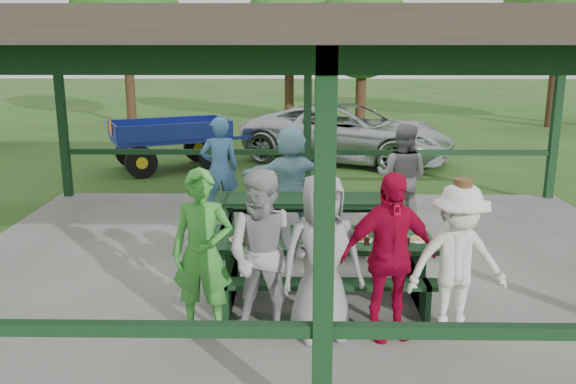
{
  "coord_description": "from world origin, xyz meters",
  "views": [
    {
      "loc": [
        -0.19,
        -8.02,
        3.12
      ],
      "look_at": [
        -0.32,
        -0.3,
        1.21
      ],
      "focal_mm": 38.0,
      "sensor_mm": 36.0,
      "label": 1
    }
  ],
  "objects_px": {
    "picnic_table_far": "(309,215)",
    "spectator_blue": "(220,169)",
    "contestant_grey_left": "(266,256)",
    "farm_trailer": "(171,143)",
    "contestant_green": "(202,253)",
    "spectator_grey": "(402,177)",
    "contestant_grey_mid": "(322,257)",
    "contestant_red": "(389,256)",
    "picnic_table_near": "(324,262)",
    "contestant_white_fedora": "(458,262)",
    "pickup_truck": "(348,133)",
    "spectator_lblue": "(291,178)"
  },
  "relations": [
    {
      "from": "picnic_table_far",
      "to": "spectator_blue",
      "type": "distance_m",
      "value": 2.08
    },
    {
      "from": "contestant_grey_left",
      "to": "farm_trailer",
      "type": "bearing_deg",
      "value": 120.38
    },
    {
      "from": "contestant_green",
      "to": "spectator_grey",
      "type": "xyz_separation_m",
      "value": [
        2.68,
        3.69,
        -0.01
      ]
    },
    {
      "from": "contestant_grey_mid",
      "to": "contestant_red",
      "type": "relative_size",
      "value": 0.99
    },
    {
      "from": "picnic_table_far",
      "to": "picnic_table_near",
      "type": "bearing_deg",
      "value": -85.77
    },
    {
      "from": "picnic_table_far",
      "to": "contestant_white_fedora",
      "type": "distance_m",
      "value": 3.27
    },
    {
      "from": "spectator_blue",
      "to": "farm_trailer",
      "type": "distance_m",
      "value": 5.09
    },
    {
      "from": "pickup_truck",
      "to": "picnic_table_far",
      "type": "bearing_deg",
      "value": -166.27
    },
    {
      "from": "picnic_table_far",
      "to": "contestant_red",
      "type": "bearing_deg",
      "value": -75.2
    },
    {
      "from": "contestant_green",
      "to": "contestant_grey_left",
      "type": "relative_size",
      "value": 0.99
    },
    {
      "from": "spectator_blue",
      "to": "farm_trailer",
      "type": "xyz_separation_m",
      "value": [
        -1.81,
        4.74,
        -0.34
      ]
    },
    {
      "from": "contestant_grey_mid",
      "to": "spectator_blue",
      "type": "distance_m",
      "value": 4.58
    },
    {
      "from": "contestant_red",
      "to": "spectator_lblue",
      "type": "bearing_deg",
      "value": 91.59
    },
    {
      "from": "spectator_blue",
      "to": "spectator_grey",
      "type": "relative_size",
      "value": 1.02
    },
    {
      "from": "spectator_grey",
      "to": "contestant_green",
      "type": "bearing_deg",
      "value": 76.59
    },
    {
      "from": "picnic_table_far",
      "to": "pickup_truck",
      "type": "distance_m",
      "value": 7.3
    },
    {
      "from": "spectator_grey",
      "to": "farm_trailer",
      "type": "distance_m",
      "value": 7.17
    },
    {
      "from": "contestant_green",
      "to": "contestant_white_fedora",
      "type": "relative_size",
      "value": 1.05
    },
    {
      "from": "contestant_white_fedora",
      "to": "spectator_lblue",
      "type": "relative_size",
      "value": 0.99
    },
    {
      "from": "contestant_red",
      "to": "contestant_white_fedora",
      "type": "relative_size",
      "value": 1.04
    },
    {
      "from": "spectator_blue",
      "to": "picnic_table_near",
      "type": "bearing_deg",
      "value": 102.68
    },
    {
      "from": "picnic_table_far",
      "to": "contestant_white_fedora",
      "type": "relative_size",
      "value": 1.67
    },
    {
      "from": "contestant_grey_left",
      "to": "farm_trailer",
      "type": "xyz_separation_m",
      "value": [
        -2.82,
        9.05,
        -0.34
      ]
    },
    {
      "from": "picnic_table_far",
      "to": "spectator_grey",
      "type": "bearing_deg",
      "value": 28.84
    },
    {
      "from": "spectator_lblue",
      "to": "pickup_truck",
      "type": "xyz_separation_m",
      "value": [
        1.43,
        6.34,
        -0.19
      ]
    },
    {
      "from": "spectator_lblue",
      "to": "pickup_truck",
      "type": "height_order",
      "value": "spectator_lblue"
    },
    {
      "from": "contestant_grey_mid",
      "to": "contestant_red",
      "type": "xyz_separation_m",
      "value": [
        0.69,
        0.03,
        0.01
      ]
    },
    {
      "from": "contestant_grey_mid",
      "to": "contestant_red",
      "type": "height_order",
      "value": "contestant_red"
    },
    {
      "from": "contestant_red",
      "to": "picnic_table_near",
      "type": "bearing_deg",
      "value": 110.65
    },
    {
      "from": "spectator_grey",
      "to": "picnic_table_far",
      "type": "bearing_deg",
      "value": 51.44
    },
    {
      "from": "picnic_table_far",
      "to": "contestant_grey_left",
      "type": "distance_m",
      "value": 3.01
    },
    {
      "from": "contestant_grey_mid",
      "to": "picnic_table_near",
      "type": "bearing_deg",
      "value": 71.87
    },
    {
      "from": "spectator_grey",
      "to": "pickup_truck",
      "type": "distance_m",
      "value": 6.38
    },
    {
      "from": "picnic_table_near",
      "to": "spectator_blue",
      "type": "bearing_deg",
      "value": 116.11
    },
    {
      "from": "contestant_red",
      "to": "contestant_grey_left",
      "type": "bearing_deg",
      "value": 167.96
    },
    {
      "from": "spectator_blue",
      "to": "spectator_grey",
      "type": "xyz_separation_m",
      "value": [
        3.03,
        -0.54,
        -0.02
      ]
    },
    {
      "from": "contestant_red",
      "to": "spectator_lblue",
      "type": "xyz_separation_m",
      "value": [
        -1.04,
        3.76,
        -0.02
      ]
    },
    {
      "from": "pickup_truck",
      "to": "farm_trailer",
      "type": "xyz_separation_m",
      "value": [
        -4.47,
        -1.09,
        -0.11
      ]
    },
    {
      "from": "picnic_table_far",
      "to": "spectator_lblue",
      "type": "relative_size",
      "value": 1.65
    },
    {
      "from": "contestant_red",
      "to": "contestant_grey_mid",
      "type": "bearing_deg",
      "value": 168.33
    },
    {
      "from": "contestant_white_fedora",
      "to": "contestant_grey_left",
      "type": "bearing_deg",
      "value": 174.06
    },
    {
      "from": "spectator_lblue",
      "to": "spectator_grey",
      "type": "height_order",
      "value": "spectator_grey"
    },
    {
      "from": "picnic_table_near",
      "to": "farm_trailer",
      "type": "relative_size",
      "value": 0.69
    },
    {
      "from": "spectator_blue",
      "to": "spectator_lblue",
      "type": "bearing_deg",
      "value": 144.16
    },
    {
      "from": "contestant_grey_mid",
      "to": "spectator_lblue",
      "type": "distance_m",
      "value": 3.81
    },
    {
      "from": "contestant_grey_left",
      "to": "spectator_lblue",
      "type": "relative_size",
      "value": 1.04
    },
    {
      "from": "contestant_grey_mid",
      "to": "spectator_lblue",
      "type": "xyz_separation_m",
      "value": [
        -0.36,
        3.79,
        -0.02
      ]
    },
    {
      "from": "contestant_green",
      "to": "spectator_lblue",
      "type": "bearing_deg",
      "value": 80.48
    },
    {
      "from": "contestant_green",
      "to": "farm_trailer",
      "type": "distance_m",
      "value": 9.23
    },
    {
      "from": "spectator_grey",
      "to": "contestant_red",
      "type": "bearing_deg",
      "value": 101.15
    }
  ]
}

